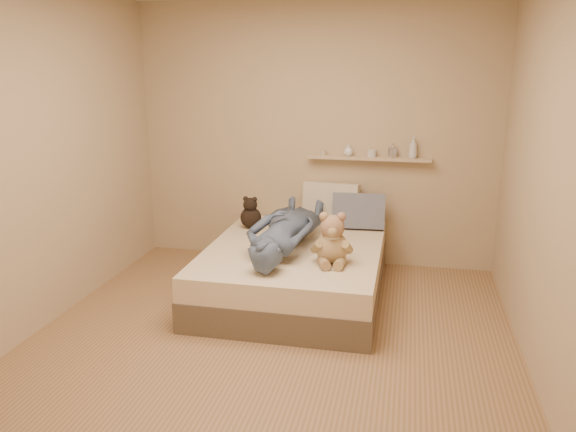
% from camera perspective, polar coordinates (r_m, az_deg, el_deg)
% --- Properties ---
extents(room, '(3.80, 3.80, 3.80)m').
position_cam_1_polar(room, '(3.82, -2.07, 4.73)').
color(room, '#946F4C').
rests_on(room, ground).
extents(bed, '(1.50, 1.90, 0.45)m').
position_cam_1_polar(bed, '(4.99, 0.68, -5.56)').
color(bed, brown).
rests_on(bed, floor).
extents(game_console, '(0.17, 0.10, 0.05)m').
position_cam_1_polar(game_console, '(4.33, -1.98, -3.67)').
color(game_console, '#AAADB1').
rests_on(game_console, bed).
extents(teddy_bear, '(0.35, 0.35, 0.43)m').
position_cam_1_polar(teddy_bear, '(4.45, 4.49, -2.70)').
color(teddy_bear, '#9E8457').
rests_on(teddy_bear, bed).
extents(dark_plush, '(0.20, 0.20, 0.31)m').
position_cam_1_polar(dark_plush, '(5.44, -3.81, 0.18)').
color(dark_plush, black).
rests_on(dark_plush, bed).
extents(pillow_cream, '(0.57, 0.27, 0.42)m').
position_cam_1_polar(pillow_cream, '(5.61, 4.40, 1.33)').
color(pillow_cream, beige).
rests_on(pillow_cream, bed).
extents(pillow_grey, '(0.51, 0.25, 0.36)m').
position_cam_1_polar(pillow_grey, '(5.45, 7.18, 0.52)').
color(pillow_grey, slate).
rests_on(pillow_grey, bed).
extents(person, '(0.61, 1.51, 0.36)m').
position_cam_1_polar(person, '(4.81, -0.29, -1.26)').
color(person, '#435269').
rests_on(person, bed).
extents(wall_shelf, '(1.20, 0.12, 0.03)m').
position_cam_1_polar(wall_shelf, '(5.56, 8.19, 5.83)').
color(wall_shelf, tan).
rests_on(wall_shelf, wall_back).
extents(shelf_bottles, '(0.95, 0.12, 0.21)m').
position_cam_1_polar(shelf_bottles, '(5.54, 9.38, 6.66)').
color(shelf_bottles, '#BFB6A4').
rests_on(shelf_bottles, wall_shelf).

